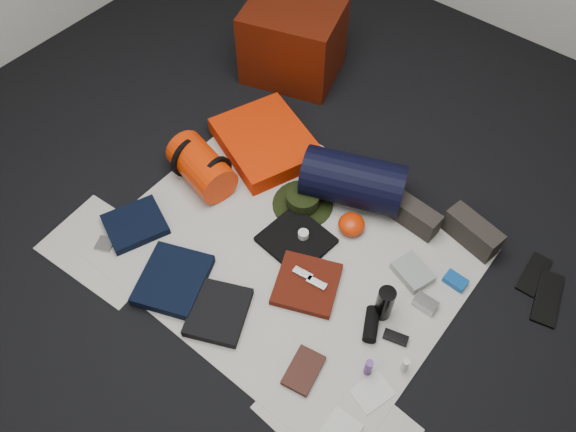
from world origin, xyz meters
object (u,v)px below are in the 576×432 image
Objects in this scene: sleeping_pad at (266,142)px; stuff_sack at (202,167)px; red_cabinet at (293,42)px; navy_duffel at (353,181)px; compact_camera at (425,303)px; paperback_book at (304,370)px; water_bottle at (385,303)px.

stuff_sack is at bearing -105.86° from sleeping_pad.
navy_duffel is (0.85, -0.58, -0.09)m from red_cabinet.
red_cabinet reaches higher than compact_camera.
sleeping_pad is 2.85× the size of paperback_book.
navy_duffel is 2.58× the size of water_bottle.
red_cabinet reaches higher than navy_duffel.
water_bottle is 0.22m from compact_camera.
navy_duffel reaches higher than stuff_sack.
red_cabinet is at bearing 148.33° from compact_camera.
navy_duffel is 2.66× the size of paperback_book.
stuff_sack is 1.16m from water_bottle.
red_cabinet is 1.00× the size of sleeping_pad.
navy_duffel is 0.70m from compact_camera.
water_bottle is at bearing -131.06° from compact_camera.
water_bottle is 1.85× the size of compact_camera.
water_bottle is at bearing -22.75° from sleeping_pad.
stuff_sack is at bearing 144.21° from paperback_book.
sleeping_pad reaches higher than compact_camera.
compact_camera is (1.47, -0.88, -0.20)m from red_cabinet.
stuff_sack reaches higher than sleeping_pad.
paperback_book is at bearing -112.78° from compact_camera.
red_cabinet is 2.75× the size of water_bottle.
water_bottle is (0.49, -0.45, -0.03)m from navy_duffel.
paperback_book is (1.23, -1.47, -0.20)m from red_cabinet.
navy_duffel is at bearing 137.12° from water_bottle.
sleeping_pad is (0.29, -0.60, -0.17)m from red_cabinet.
navy_duffel is at bearing 153.52° from compact_camera.
navy_duffel is (0.56, 0.01, 0.08)m from sleeping_pad.
red_cabinet is 2.84× the size of paperback_book.
red_cabinet reaches higher than water_bottle.
paperback_book is (0.38, -0.89, -0.12)m from navy_duffel.
navy_duffel is at bearing 30.48° from stuff_sack.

